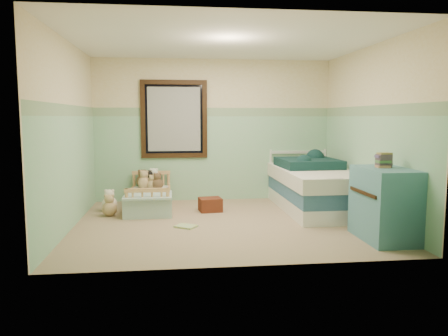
{
  "coord_description": "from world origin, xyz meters",
  "views": [
    {
      "loc": [
        -0.72,
        -5.96,
        1.49
      ],
      "look_at": [
        0.02,
        0.35,
        0.74
      ],
      "focal_mm": 34.9,
      "sensor_mm": 36.0,
      "label": 1
    }
  ],
  "objects": [
    {
      "name": "patchwork_quilt",
      "position": [
        -1.11,
        0.64,
        0.3
      ],
      "size": [
        0.72,
        0.66,
        0.03
      ],
      "primitive_type": "cube",
      "color": "#74AADF",
      "rests_on": "toddler_mattress"
    },
    {
      "name": "plush_floor_cream",
      "position": [
        -1.73,
        0.97,
        0.12
      ],
      "size": [
        0.24,
        0.24,
        0.24
      ],
      "primitive_type": "sphere",
      "color": "white",
      "rests_on": "floor"
    },
    {
      "name": "plush_bed_dark",
      "position": [
        -0.98,
        1.33,
        0.38
      ],
      "size": [
        0.18,
        0.18,
        0.18
      ],
      "primitive_type": "sphere",
      "color": "black",
      "rests_on": "toddler_mattress"
    },
    {
      "name": "twin_bed_frame",
      "position": [
        1.55,
        0.7,
        0.11
      ],
      "size": [
        1.08,
        2.17,
        0.22
      ],
      "primitive_type": "cube",
      "color": "white",
      "rests_on": "floor"
    },
    {
      "name": "extra_plush_2",
      "position": [
        -0.99,
        1.23,
        0.38
      ],
      "size": [
        0.19,
        0.19,
        0.19
      ],
      "primitive_type": "sphere",
      "color": "brown",
      "rests_on": "toddler_mattress"
    },
    {
      "name": "extra_plush_1",
      "position": [
        -1.13,
        1.51,
        0.39
      ],
      "size": [
        0.2,
        0.2,
        0.2
      ],
      "primitive_type": "sphere",
      "color": "black",
      "rests_on": "toddler_mattress"
    },
    {
      "name": "plush_bed_brown",
      "position": [
        -1.26,
        1.55,
        0.39
      ],
      "size": [
        0.21,
        0.21,
        0.21
      ],
      "primitive_type": "sphere",
      "color": "brown",
      "rests_on": "toddler_mattress"
    },
    {
      "name": "toddler_mattress",
      "position": [
        -1.11,
        1.05,
        0.23
      ],
      "size": [
        0.6,
        1.26,
        0.12
      ],
      "primitive_type": "cube",
      "color": "silver",
      "rests_on": "toddler_bed_frame"
    },
    {
      "name": "book_stack",
      "position": [
        1.82,
        -0.98,
        0.96
      ],
      "size": [
        0.17,
        0.13,
        0.16
      ],
      "primitive_type": "cube",
      "rotation": [
        0.0,
        0.0,
        0.04
      ],
      "color": "brown",
      "rests_on": "dresser"
    },
    {
      "name": "wall_front",
      "position": [
        0.0,
        -1.8,
        1.25
      ],
      "size": [
        4.2,
        0.04,
        2.5
      ],
      "primitive_type": "cube",
      "color": "#D8C188",
      "rests_on": "floor"
    },
    {
      "name": "twin_mattress",
      "position": [
        1.55,
        0.7,
        0.55
      ],
      "size": [
        1.13,
        2.21,
        0.22
      ],
      "primitive_type": "cube",
      "color": "silver",
      "rests_on": "twin_boxspring"
    },
    {
      "name": "red_pillow",
      "position": [
        -0.15,
        0.8,
        0.11
      ],
      "size": [
        0.38,
        0.34,
        0.21
      ],
      "primitive_type": "cube",
      "rotation": [
        0.0,
        0.0,
        0.14
      ],
      "color": "maroon",
      "rests_on": "floor"
    },
    {
      "name": "plush_floor_tan",
      "position": [
        -1.69,
        0.64,
        0.11
      ],
      "size": [
        0.22,
        0.22,
        0.22
      ],
      "primitive_type": "sphere",
      "color": "tan",
      "rests_on": "floor"
    },
    {
      "name": "toddler_bed_frame",
      "position": [
        -1.11,
        1.05,
        0.08
      ],
      "size": [
        0.66,
        1.32,
        0.17
      ],
      "primitive_type": "cube",
      "color": "#B17F42",
      "rests_on": "floor"
    },
    {
      "name": "twin_boxspring",
      "position": [
        1.55,
        0.7,
        0.33
      ],
      "size": [
        1.08,
        2.17,
        0.22
      ],
      "primitive_type": "cube",
      "color": "navy",
      "rests_on": "twin_bed_frame"
    },
    {
      "name": "window_blinds",
      "position": [
        -0.7,
        1.77,
        1.45
      ],
      "size": [
        0.92,
        0.01,
        1.12
      ],
      "primitive_type": "cube",
      "color": "#B9B9B6",
      "rests_on": "window_frame"
    },
    {
      "name": "wall_left",
      "position": [
        -2.1,
        0.0,
        1.25
      ],
      "size": [
        0.04,
        3.6,
        2.5
      ],
      "primitive_type": "cube",
      "color": "#D8C188",
      "rests_on": "floor"
    },
    {
      "name": "plush_bed_white",
      "position": [
        -1.06,
        1.55,
        0.4
      ],
      "size": [
        0.22,
        0.22,
        0.22
      ],
      "primitive_type": "sphere",
      "color": "white",
      "rests_on": "toddler_mattress"
    },
    {
      "name": "teal_blanket",
      "position": [
        1.5,
        1.0,
        0.73
      ],
      "size": [
        0.96,
        1.01,
        0.14
      ],
      "primitive_type": "cube",
      "rotation": [
        0.0,
        0.0,
        0.04
      ],
      "color": "black",
      "rests_on": "twin_mattress"
    },
    {
      "name": "ceiling",
      "position": [
        0.0,
        0.0,
        2.51
      ],
      "size": [
        4.2,
        3.6,
        0.02
      ],
      "primitive_type": "cube",
      "color": "white",
      "rests_on": "wall_back"
    },
    {
      "name": "wall_right",
      "position": [
        2.1,
        0.0,
        1.25
      ],
      "size": [
        0.04,
        3.6,
        2.5
      ],
      "primitive_type": "cube",
      "color": "#D8C188",
      "rests_on": "floor"
    },
    {
      "name": "dresser",
      "position": [
        1.82,
        -1.05,
        0.44
      ],
      "size": [
        0.55,
        0.88,
        0.88
      ],
      "primitive_type": "cube",
      "color": "teal",
      "rests_on": "floor"
    },
    {
      "name": "floor_book",
      "position": [
        -0.56,
        -0.17,
        0.01
      ],
      "size": [
        0.34,
        0.32,
        0.03
      ],
      "primitive_type": "cube",
      "rotation": [
        0.0,
        0.0,
        -0.59
      ],
      "color": "yellow",
      "rests_on": "floor"
    },
    {
      "name": "border_strip",
      "position": [
        0.0,
        1.79,
        1.57
      ],
      "size": [
        4.2,
        0.01,
        0.15
      ],
      "primitive_type": "cube",
      "color": "#437D52",
      "rests_on": "wall_back"
    },
    {
      "name": "window_frame",
      "position": [
        -0.7,
        1.76,
        1.45
      ],
      "size": [
        1.16,
        0.06,
        1.36
      ],
      "primitive_type": "cube",
      "color": "black",
      "rests_on": "wall_back"
    },
    {
      "name": "plush_bed_tan",
      "position": [
        -1.21,
        1.33,
        0.4
      ],
      "size": [
        0.21,
        0.21,
        0.21
      ],
      "primitive_type": "sphere",
      "color": "tan",
      "rests_on": "toddler_mattress"
    },
    {
      "name": "extra_plush_0",
      "position": [
        -1.07,
        1.27,
        0.37
      ],
      "size": [
        0.17,
        0.17,
        0.17
      ],
      "primitive_type": "sphere",
      "color": "tan",
      "rests_on": "toddler_mattress"
    },
    {
      "name": "floor",
      "position": [
        0.0,
        0.0,
        -0.01
      ],
      "size": [
        4.2,
        3.6,
        0.02
      ],
      "primitive_type": "cube",
      "color": "#8E7053",
      "rests_on": "ground"
    },
    {
      "name": "wall_back",
      "position": [
        0.0,
        1.8,
        1.25
      ],
      "size": [
        4.2,
        0.04,
        2.5
      ],
      "primitive_type": "cube",
      "color": "#D8C188",
      "rests_on": "floor"
    },
    {
      "name": "wainscot_mint",
      "position": [
        0.0,
        1.79,
        0.75
      ],
      "size": [
        4.2,
        0.01,
        1.5
      ],
      "primitive_type": "cube",
      "color": "#94BD9D",
      "rests_on": "floor"
    }
  ]
}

